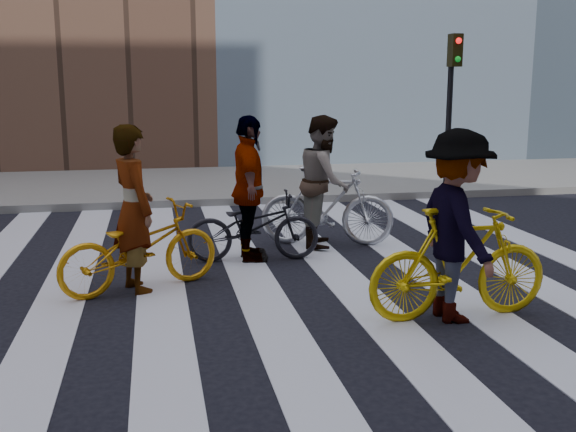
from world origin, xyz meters
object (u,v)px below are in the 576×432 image
object	(u,v)px
rider_left	(134,209)
rider_right	(457,226)
bike_dark_rear	(253,227)
bike_yellow_left	(140,248)
rider_mid	(324,181)
bike_yellow_right	(459,263)
traffic_signal	(452,86)
rider_rear	(249,189)
bike_silver_mid	(327,206)

from	to	relation	value
rider_left	rider_right	bearing A→B (deg)	-140.09
bike_dark_rear	bike_yellow_left	bearing A→B (deg)	128.95
bike_yellow_left	bike_dark_rear	distance (m)	1.81
rider_mid	bike_dark_rear	bearing A→B (deg)	136.45
bike_dark_rear	rider_mid	bearing A→B (deg)	-56.84
bike_yellow_right	bike_dark_rear	xyz separation A→B (m)	(-1.71, 2.66, -0.11)
traffic_signal	rider_right	distance (m)	7.86
traffic_signal	rider_rear	bearing A→B (deg)	-137.67
bike_yellow_left	rider_mid	world-z (taller)	rider_mid
bike_silver_mid	rider_left	bearing A→B (deg)	138.81
traffic_signal	rider_right	world-z (taller)	traffic_signal
bike_yellow_left	bike_yellow_right	world-z (taller)	bike_yellow_right
bike_silver_mid	rider_rear	size ratio (longest dim) A/B	1.00
bike_dark_rear	rider_left	distance (m)	1.91
bike_yellow_right	rider_right	xyz separation A→B (m)	(-0.05, 0.00, 0.39)
rider_left	bike_yellow_left	bearing A→B (deg)	-113.27
rider_mid	bike_yellow_left	bearing A→B (deg)	139.79
bike_silver_mid	rider_rear	bearing A→B (deg)	134.42
bike_yellow_right	bike_yellow_left	bearing A→B (deg)	61.58
bike_yellow_left	rider_right	bearing A→B (deg)	-140.46
rider_left	traffic_signal	bearing A→B (deg)	-72.39
bike_silver_mid	bike_dark_rear	bearing A→B (deg)	135.40
bike_yellow_left	bike_yellow_right	xyz separation A→B (m)	(3.18, -1.61, 0.07)
bike_yellow_left	rider_left	distance (m)	0.46
bike_dark_rear	rider_mid	size ratio (longest dim) A/B	0.93
traffic_signal	rider_mid	world-z (taller)	traffic_signal
bike_yellow_left	rider_mid	distance (m)	3.15
bike_silver_mid	rider_mid	size ratio (longest dim) A/B	1.02
bike_yellow_left	rider_rear	distance (m)	1.83
bike_yellow_right	bike_dark_rear	distance (m)	3.16
traffic_signal	rider_mid	size ratio (longest dim) A/B	1.74
rider_left	rider_rear	xyz separation A→B (m)	(1.47, 1.05, 0.02)
rider_mid	rider_rear	xyz separation A→B (m)	(-1.20, -0.66, 0.02)
traffic_signal	bike_yellow_right	xyz separation A→B (m)	(-3.10, -7.08, -1.70)
rider_mid	bike_yellow_right	bearing A→B (deg)	-153.72
bike_yellow_right	rider_right	world-z (taller)	rider_right
bike_yellow_right	rider_right	size ratio (longest dim) A/B	1.00
rider_left	rider_right	size ratio (longest dim) A/B	0.99
bike_dark_rear	rider_right	distance (m)	3.17
traffic_signal	rider_left	bearing A→B (deg)	-139.12
rider_mid	rider_rear	distance (m)	1.36
bike_yellow_right	bike_dark_rear	world-z (taller)	bike_yellow_right
rider_rear	rider_left	bearing A→B (deg)	128.95
bike_yellow_left	rider_rear	size ratio (longest dim) A/B	0.98
traffic_signal	bike_yellow_left	distance (m)	8.52
bike_yellow_right	rider_mid	distance (m)	3.38
rider_right	rider_mid	bearing A→B (deg)	7.21
bike_yellow_right	rider_rear	bearing A→B (deg)	31.89
bike_dark_rear	traffic_signal	bearing A→B (deg)	-44.03
bike_yellow_left	rider_right	size ratio (longest dim) A/B	0.99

